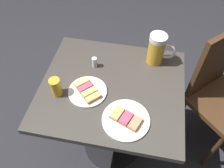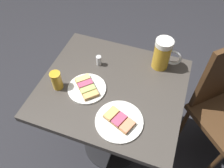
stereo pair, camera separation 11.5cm
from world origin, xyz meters
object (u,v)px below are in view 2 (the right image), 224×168
(plate_near, at_px, (119,121))
(salt_shaker, at_px, (99,61))
(beer_glass_small, at_px, (57,80))
(plate_far, at_px, (87,88))
(beer_mug, at_px, (163,54))

(plate_near, distance_m, salt_shaker, 0.40)
(plate_near, relative_size, salt_shaker, 3.77)
(plate_near, xyz_separation_m, beer_glass_small, (-0.38, 0.09, 0.04))
(plate_far, relative_size, salt_shaker, 3.33)
(beer_mug, height_order, beer_glass_small, beer_mug)
(beer_mug, xyz_separation_m, beer_glass_small, (-0.49, -0.34, -0.04))
(plate_far, height_order, salt_shaker, salt_shaker)
(beer_glass_small, bearing_deg, plate_far, 13.75)
(plate_near, distance_m, beer_mug, 0.46)
(beer_mug, relative_size, salt_shaker, 3.04)
(plate_near, bearing_deg, beer_glass_small, 166.31)
(plate_near, distance_m, beer_glass_small, 0.40)
(plate_near, xyz_separation_m, beer_mug, (0.11, 0.44, 0.09))
(beer_mug, relative_size, beer_glass_small, 1.76)
(beer_mug, bearing_deg, plate_near, -104.03)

